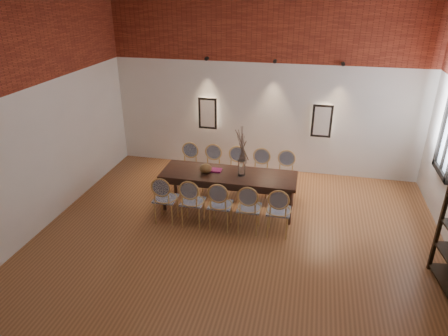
% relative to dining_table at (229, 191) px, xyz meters
% --- Properties ---
extents(floor, '(7.00, 7.00, 0.02)m').
position_rel_dining_table_xyz_m(floor, '(0.38, -1.47, -0.39)').
color(floor, brown).
rests_on(floor, ground).
extents(wall_back, '(7.00, 0.10, 4.00)m').
position_rel_dining_table_xyz_m(wall_back, '(0.38, 2.08, 1.62)').
color(wall_back, silver).
rests_on(wall_back, ground).
extents(wall_front, '(7.00, 0.10, 4.00)m').
position_rel_dining_table_xyz_m(wall_front, '(0.38, -5.02, 1.62)').
color(wall_front, silver).
rests_on(wall_front, ground).
extents(wall_left, '(0.10, 7.00, 4.00)m').
position_rel_dining_table_xyz_m(wall_left, '(-3.17, -1.47, 1.62)').
color(wall_left, silver).
rests_on(wall_left, ground).
extents(brick_band_back, '(7.00, 0.02, 1.50)m').
position_rel_dining_table_xyz_m(brick_band_back, '(0.38, 2.01, 2.88)').
color(brick_band_back, maroon).
rests_on(brick_band_back, ground).
extents(brick_band_front, '(7.00, 0.02, 1.50)m').
position_rel_dining_table_xyz_m(brick_band_front, '(0.38, -4.95, 2.88)').
color(brick_band_front, maroon).
rests_on(brick_band_front, ground).
extents(brick_band_left, '(0.02, 7.00, 1.50)m').
position_rel_dining_table_xyz_m(brick_band_left, '(-3.10, -1.47, 2.88)').
color(brick_band_left, maroon).
rests_on(brick_band_left, ground).
extents(niche_left, '(0.36, 0.06, 0.66)m').
position_rel_dining_table_xyz_m(niche_left, '(-0.92, 1.98, 0.93)').
color(niche_left, '#FFEAC6').
rests_on(niche_left, wall_back).
extents(niche_right, '(0.36, 0.06, 0.66)m').
position_rel_dining_table_xyz_m(niche_right, '(1.68, 1.98, 0.93)').
color(niche_right, '#FFEAC6').
rests_on(niche_right, wall_back).
extents(spot_fixture_left, '(0.08, 0.10, 0.08)m').
position_rel_dining_table_xyz_m(spot_fixture_left, '(-0.92, 1.95, 2.17)').
color(spot_fixture_left, black).
rests_on(spot_fixture_left, wall_back).
extents(spot_fixture_mid, '(0.08, 0.10, 0.08)m').
position_rel_dining_table_xyz_m(spot_fixture_mid, '(0.58, 1.95, 2.17)').
color(spot_fixture_mid, black).
rests_on(spot_fixture_mid, wall_back).
extents(spot_fixture_right, '(0.08, 0.10, 0.08)m').
position_rel_dining_table_xyz_m(spot_fixture_right, '(1.98, 1.95, 2.17)').
color(spot_fixture_right, black).
rests_on(spot_fixture_right, wall_back).
extents(dining_table, '(2.59, 0.84, 0.75)m').
position_rel_dining_table_xyz_m(dining_table, '(0.00, 0.00, 0.00)').
color(dining_table, '#341D14').
rests_on(dining_table, floor).
extents(chair_near_a, '(0.44, 0.44, 0.94)m').
position_rel_dining_table_xyz_m(chair_near_a, '(-1.03, -0.70, 0.09)').
color(chair_near_a, tan).
rests_on(chair_near_a, floor).
extents(chair_near_b, '(0.44, 0.44, 0.94)m').
position_rel_dining_table_xyz_m(chair_near_b, '(-0.51, -0.70, 0.09)').
color(chair_near_b, tan).
rests_on(chair_near_b, floor).
extents(chair_near_c, '(0.44, 0.44, 0.94)m').
position_rel_dining_table_xyz_m(chair_near_c, '(0.00, -0.69, 0.09)').
color(chair_near_c, tan).
rests_on(chair_near_c, floor).
extents(chair_near_d, '(0.44, 0.44, 0.94)m').
position_rel_dining_table_xyz_m(chair_near_d, '(0.52, -0.69, 0.09)').
color(chair_near_d, tan).
rests_on(chair_near_d, floor).
extents(chair_near_e, '(0.44, 0.44, 0.94)m').
position_rel_dining_table_xyz_m(chair_near_e, '(1.04, -0.69, 0.09)').
color(chair_near_e, tan).
rests_on(chair_near_e, floor).
extents(chair_far_a, '(0.44, 0.44, 0.94)m').
position_rel_dining_table_xyz_m(chair_far_a, '(-1.04, 0.69, 0.09)').
color(chair_far_a, tan).
rests_on(chair_far_a, floor).
extents(chair_far_b, '(0.44, 0.44, 0.94)m').
position_rel_dining_table_xyz_m(chair_far_b, '(-0.52, 0.69, 0.09)').
color(chair_far_b, tan).
rests_on(chair_far_b, floor).
extents(chair_far_c, '(0.44, 0.44, 0.94)m').
position_rel_dining_table_xyz_m(chair_far_c, '(-0.00, 0.69, 0.09)').
color(chair_far_c, tan).
rests_on(chair_far_c, floor).
extents(chair_far_d, '(0.44, 0.44, 0.94)m').
position_rel_dining_table_xyz_m(chair_far_d, '(0.51, 0.70, 0.09)').
color(chair_far_d, tan).
rests_on(chair_far_d, floor).
extents(chair_far_e, '(0.44, 0.44, 0.94)m').
position_rel_dining_table_xyz_m(chair_far_e, '(1.03, 0.70, 0.09)').
color(chair_far_e, tan).
rests_on(chair_far_e, floor).
extents(vase, '(0.14, 0.14, 0.30)m').
position_rel_dining_table_xyz_m(vase, '(0.25, 0.00, 0.53)').
color(vase, silver).
rests_on(vase, dining_table).
extents(dried_branches, '(0.50, 0.50, 0.70)m').
position_rel_dining_table_xyz_m(dried_branches, '(0.25, 0.00, 0.98)').
color(dried_branches, brown).
rests_on(dried_branches, vase).
extents(bowl, '(0.24, 0.24, 0.18)m').
position_rel_dining_table_xyz_m(bowl, '(-0.44, -0.05, 0.46)').
color(bowl, brown).
rests_on(bowl, dining_table).
extents(book, '(0.26, 0.18, 0.03)m').
position_rel_dining_table_xyz_m(book, '(-0.29, 0.07, 0.39)').
color(book, '#841650').
rests_on(book, dining_table).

